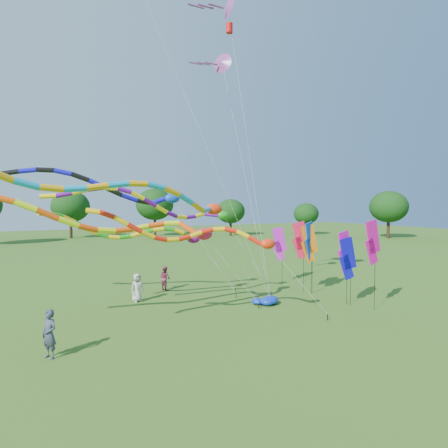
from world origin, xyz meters
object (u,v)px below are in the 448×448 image
tube_kite_orange (118,223)px  person_b (49,334)px  blue_nylon_heap (267,301)px  person_a (137,288)px  person_c (165,278)px  tube_kite_red (207,235)px

tube_kite_orange → person_b: tube_kite_orange is taller
blue_nylon_heap → tube_kite_orange: bearing=178.8°
tube_kite_orange → person_a: tube_kite_orange is taller
person_b → person_c: 11.64m
tube_kite_orange → blue_nylon_heap: 9.60m
tube_kite_orange → person_b: size_ratio=7.97×
blue_nylon_heap → person_b: bearing=-169.5°
blue_nylon_heap → person_b: size_ratio=0.79×
person_c → tube_kite_red: bearing=154.7°
tube_kite_red → tube_kite_orange: 4.21m
person_a → person_b: person_b is taller
tube_kite_orange → person_c: tube_kite_orange is taller
person_c → blue_nylon_heap: bearing=-168.9°
tube_kite_red → person_a: bearing=119.4°
tube_kite_orange → person_a: (2.02, 4.31, -4.14)m
person_b → tube_kite_red: bearing=59.5°
person_c → person_a: bearing=111.3°
person_b → person_c: person_b is taller
tube_kite_orange → person_b: 5.64m
tube_kite_red → person_c: (0.94, 8.58, -3.60)m
blue_nylon_heap → person_c: 7.66m
tube_kite_red → person_c: size_ratio=6.73×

